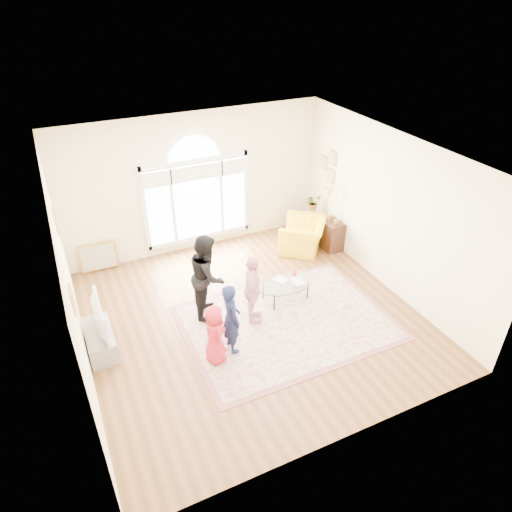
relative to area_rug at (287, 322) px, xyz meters
name	(u,v)px	position (x,y,z in m)	size (l,w,h in m)	color
ground	(252,317)	(-0.52, 0.45, -0.01)	(6.00, 6.00, 0.00)	brown
room_shell	(199,187)	(-0.51, 3.28, 1.56)	(6.00, 6.00, 6.00)	beige
area_rug	(287,322)	(0.00, 0.00, 0.00)	(3.60, 2.60, 0.02)	#C0B691
rug_border	(287,323)	(0.00, 0.00, 0.00)	(3.80, 2.80, 0.01)	#8E4F52
tv_console	(100,340)	(-3.27, 0.75, 0.20)	(0.45, 1.00, 0.42)	gray
television	(95,317)	(-3.26, 0.75, 0.71)	(0.17, 1.04, 0.60)	black
coffee_table	(286,283)	(0.32, 0.67, 0.39)	(1.27, 0.86, 0.54)	silver
armchair	(303,235)	(1.64, 2.24, 0.35)	(1.11, 0.97, 0.72)	yellow
side_cabinet	(332,236)	(2.26, 1.96, 0.34)	(0.40, 0.50, 0.70)	black
floor_lamp	(328,198)	(2.17, 2.12, 1.27)	(0.32, 0.32, 1.51)	black
plant_pedestal	(312,222)	(2.18, 2.75, 0.34)	(0.20, 0.20, 0.70)	white
potted_plant	(313,202)	(2.18, 2.75, 0.89)	(0.36, 0.31, 0.40)	#33722D
leaning_picture	(101,270)	(-2.88, 3.35, -0.01)	(0.80, 0.05, 0.62)	tan
child_red	(215,334)	(-1.55, -0.34, 0.56)	(0.54, 0.35, 1.11)	#B71F2F
child_navy	(231,318)	(-1.20, -0.20, 0.68)	(0.49, 0.32, 1.34)	#141C3D
child_black	(208,276)	(-1.20, 0.92, 0.85)	(0.81, 0.63, 1.68)	black
child_pink	(253,290)	(-0.55, 0.33, 0.71)	(0.82, 0.34, 1.40)	#F7A7B5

